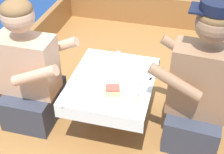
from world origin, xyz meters
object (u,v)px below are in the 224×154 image
coffee_cup_starboard (107,58)px  person_starboard (199,89)px  person_port (30,75)px  tin_can (134,95)px  sandwich (113,90)px  coffee_cup_port (117,71)px

coffee_cup_starboard → person_starboard: bearing=-16.1°
person_port → tin_can: 0.78m
person_port → sandwich: person_port is taller
person_starboard → sandwich: size_ratio=8.22×
person_port → coffee_cup_starboard: (0.49, 0.28, 0.05)m
coffee_cup_starboard → sandwich: bearing=-69.1°
person_port → sandwich: 0.64m
sandwich → coffee_cup_starboard: sandwich is taller
coffee_cup_starboard → tin_can: tin_can is taller
sandwich → coffee_cup_starboard: 0.39m
person_port → coffee_cup_starboard: bearing=29.9°
person_port → person_starboard: person_starboard is taller
coffee_cup_port → tin_can: same height
person_port → coffee_cup_port: bearing=13.6°
coffee_cup_port → tin_can: bearing=-53.9°
coffee_cup_starboard → coffee_cup_port: bearing=-50.1°
coffee_cup_starboard → tin_can: (0.28, -0.37, -0.00)m
sandwich → tin_can: 0.15m
coffee_cup_starboard → tin_can: bearing=-52.4°
tin_can → person_port: bearing=173.7°
coffee_cup_port → coffee_cup_starboard: coffee_cup_port is taller
sandwich → tin_can: sandwich is taller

